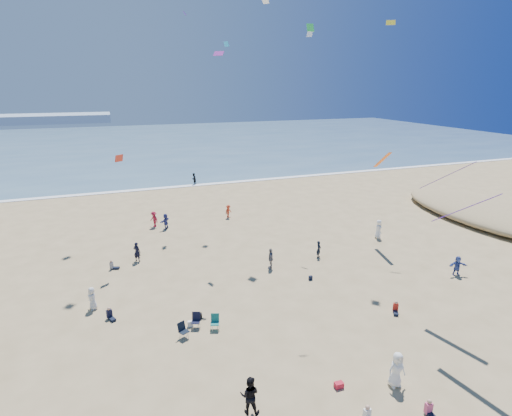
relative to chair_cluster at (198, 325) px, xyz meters
name	(u,v)px	position (x,y,z in m)	size (l,w,h in m)	color
ground	(274,407)	(2.10, -7.34, -0.50)	(220.00, 220.00, 0.00)	tan
ocean	(135,144)	(2.10, 87.66, -0.47)	(220.00, 100.00, 0.06)	#476B84
surf_line	(159,188)	(2.10, 37.66, -0.46)	(220.00, 1.20, 0.08)	white
standing_flyers	(262,253)	(7.39, 8.26, 0.38)	(28.97, 54.08, 1.95)	navy
seated_group	(259,327)	(3.52, -1.44, -0.08)	(19.33, 22.33, 0.84)	white
chair_cluster	(198,325)	(0.00, 0.00, 0.00)	(2.78, 1.59, 1.00)	black
white_tote	(190,324)	(-0.37, 0.73, -0.30)	(0.35, 0.20, 0.40)	white
black_backpack	(200,316)	(0.38, 1.43, -0.31)	(0.30, 0.22, 0.38)	black
cooler	(339,385)	(5.75, -7.26, -0.35)	(0.45, 0.30, 0.30)	red
navy_bag	(311,278)	(9.89, 3.82, -0.33)	(0.28, 0.18, 0.34)	black
kites_aloft	(301,81)	(10.10, 7.11, 14.66)	(37.03, 38.05, 28.09)	white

